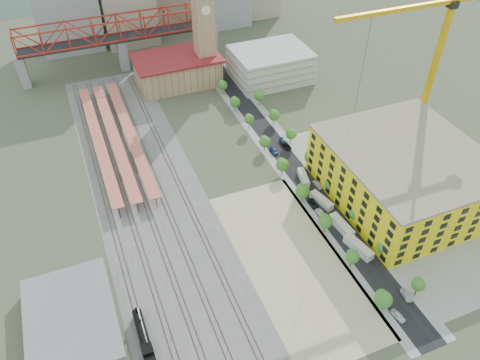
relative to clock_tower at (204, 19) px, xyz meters
name	(u,v)px	position (x,y,z in m)	size (l,w,h in m)	color
ground	(261,190)	(-8.00, -79.99, -28.70)	(400.00, 400.00, 0.00)	#474C38
ballast_strip	(145,185)	(-44.00, -62.49, -28.67)	(36.00, 165.00, 0.06)	#605E59
dirt_lot	(292,260)	(-12.00, -111.49, -28.67)	(28.00, 67.00, 0.06)	tan
street_asphalt	(283,154)	(8.00, -64.99, -28.67)	(12.00, 170.00, 0.06)	black
sidewalk_west	(270,158)	(2.50, -64.99, -28.68)	(3.00, 170.00, 0.04)	gray
sidewalk_east	(296,151)	(13.50, -64.99, -28.68)	(3.00, 170.00, 0.04)	gray
construction_pad	(405,193)	(37.00, -99.99, -28.67)	(50.00, 90.00, 0.06)	gray
rail_tracks	(140,186)	(-45.80, -62.49, -28.55)	(26.56, 160.00, 0.18)	#382B23
platform_canopies	(114,136)	(-49.00, -34.99, -24.70)	(16.00, 80.00, 4.12)	#CE684F
station_hall	(177,70)	(-13.00, 2.01, -22.03)	(38.00, 24.00, 13.10)	tan
clock_tower	(204,19)	(0.00, 0.00, 0.00)	(12.00, 12.00, 52.00)	tan
parking_garage	(271,65)	(28.00, -9.99, -21.70)	(34.00, 26.00, 14.00)	silver
truss_bridge	(119,31)	(-33.00, 25.01, -9.83)	(94.00, 9.60, 25.60)	gray
construction_building	(404,174)	(34.00, -99.99, -19.29)	(44.60, 50.60, 18.80)	yellow
warehouse	(72,322)	(-74.00, -109.99, -26.20)	(22.00, 32.00, 5.00)	gray
street_trees	(295,170)	(8.00, -74.99, -28.70)	(15.40, 124.40, 8.00)	#2C7122
distant_hills	(184,59)	(37.28, 180.01, -108.23)	(647.00, 264.00, 227.00)	#4C6B59
locomotive	(145,342)	(-58.00, -122.16, -26.72)	(2.75, 21.24, 5.31)	black
tower_crane	(431,47)	(55.96, -74.46, 9.90)	(58.59, 3.01, 62.55)	#E9AD0F
site_trailer_a	(358,247)	(8.00, -115.51, -27.30)	(2.68, 10.18, 2.79)	silver
site_trailer_b	(342,226)	(8.00, -106.07, -27.32)	(2.64, 10.05, 2.75)	silver
site_trailer_c	(322,201)	(8.00, -93.58, -27.44)	(2.41, 9.16, 2.51)	silver
site_trailer_d	(303,178)	(8.00, -80.81, -27.52)	(2.26, 8.58, 2.35)	silver
car_0	(398,316)	(5.00, -139.00, -27.94)	(1.79, 4.45, 1.52)	silver
car_1	(321,214)	(5.00, -98.49, -27.93)	(1.63, 4.67, 1.54)	#A6A5AB
car_2	(313,204)	(5.00, -93.44, -28.00)	(2.33, 5.04, 1.40)	black
car_3	(274,152)	(5.00, -62.73, -28.04)	(1.83, 4.50, 1.31)	navy
car_4	(406,295)	(11.00, -134.54, -27.94)	(1.79, 4.45, 1.52)	silver
car_5	(318,185)	(11.00, -85.75, -27.94)	(1.61, 4.62, 1.52)	#99989D
car_6	(286,146)	(11.00, -61.55, -27.98)	(2.37, 5.14, 1.43)	black
car_7	(283,142)	(11.00, -58.97, -27.96)	(2.07, 5.08, 1.47)	navy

